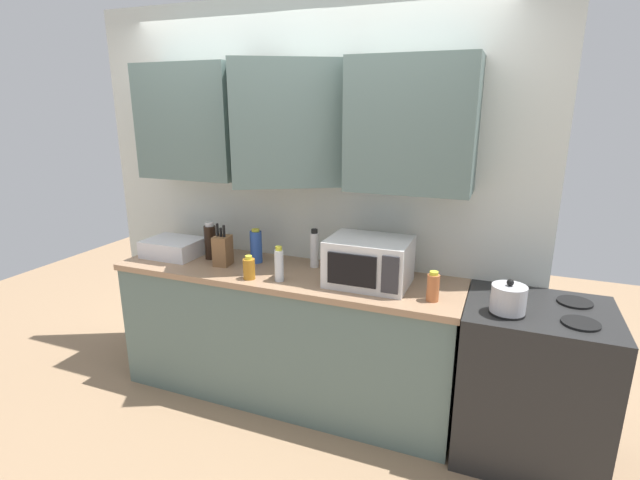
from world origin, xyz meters
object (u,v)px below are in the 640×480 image
object	(u,v)px
microwave	(369,262)
bottle_soy_dark	(210,241)
knife_block	(223,250)
bottle_blue_cleaner	(256,246)
bottle_spice_jar	(433,287)
bottle_white_jar	(314,249)
stove_range	(531,383)
bottle_clear_tall	(279,265)
bottle_amber_vinegar	(249,268)
kettle	(508,299)
dish_rack	(174,248)

from	to	relation	value
microwave	bottle_soy_dark	bearing A→B (deg)	177.02
knife_block	bottle_blue_cleaner	world-z (taller)	knife_block
knife_block	bottle_spice_jar	size ratio (longest dim) A/B	1.69
bottle_white_jar	bottle_soy_dark	world-z (taller)	bottle_soy_dark
stove_range	microwave	distance (m)	1.12
bottle_blue_cleaner	bottle_spice_jar	bearing A→B (deg)	-10.38
microwave	bottle_clear_tall	size ratio (longest dim) A/B	2.19
bottle_amber_vinegar	kettle	bearing A→B (deg)	1.90
bottle_spice_jar	bottle_white_jar	size ratio (longest dim) A/B	0.65
dish_rack	bottle_amber_vinegar	xyz separation A→B (m)	(0.74, -0.21, 0.01)
bottle_clear_tall	bottle_white_jar	world-z (taller)	bottle_white_jar
bottle_blue_cleaner	knife_block	bearing A→B (deg)	-143.38
stove_range	bottle_clear_tall	xyz separation A→B (m)	(-1.47, -0.15, 0.55)
stove_range	bottle_white_jar	world-z (taller)	bottle_white_jar
bottle_spice_jar	dish_rack	bearing A→B (deg)	175.87
bottle_white_jar	bottle_blue_cleaner	world-z (taller)	bottle_white_jar
bottle_amber_vinegar	bottle_white_jar	world-z (taller)	bottle_white_jar
dish_rack	bottle_blue_cleaner	distance (m)	0.63
bottle_clear_tall	bottle_blue_cleaner	size ratio (longest dim) A/B	0.94
knife_block	bottle_blue_cleaner	size ratio (longest dim) A/B	1.22
bottle_spice_jar	bottle_clear_tall	bearing A→B (deg)	-177.56
dish_rack	bottle_amber_vinegar	bearing A→B (deg)	-15.87
microwave	bottle_blue_cleaner	size ratio (longest dim) A/B	2.05
bottle_clear_tall	microwave	bearing A→B (deg)	16.74
bottle_white_jar	bottle_blue_cleaner	xyz separation A→B (m)	(-0.40, -0.06, -0.01)
stove_range	bottle_spice_jar	distance (m)	0.77
stove_range	bottle_blue_cleaner	xyz separation A→B (m)	(-1.78, 0.11, 0.56)
bottle_white_jar	bottle_amber_vinegar	bearing A→B (deg)	-128.60
bottle_spice_jar	bottle_soy_dark	xyz separation A→B (m)	(-1.56, 0.18, 0.04)
stove_range	bottle_amber_vinegar	xyz separation A→B (m)	(-1.66, -0.19, 0.52)
dish_rack	bottle_spice_jar	distance (m)	1.85
bottle_spice_jar	bottle_amber_vinegar	bearing A→B (deg)	-176.05
kettle	bottle_clear_tall	distance (m)	1.30
knife_block	bottle_clear_tall	distance (m)	0.50
microwave	bottle_soy_dark	xyz separation A→B (m)	(-1.16, 0.06, -0.02)
bottle_spice_jar	knife_block	bearing A→B (deg)	176.30
microwave	bottle_white_jar	world-z (taller)	microwave
bottle_spice_jar	stove_range	bearing A→B (deg)	11.52
stove_range	bottle_blue_cleaner	distance (m)	1.87
bottle_amber_vinegar	bottle_white_jar	bearing A→B (deg)	51.40
kettle	bottle_soy_dark	distance (m)	1.95
kettle	knife_block	size ratio (longest dim) A/B	0.62
bottle_white_jar	bottle_soy_dark	size ratio (longest dim) A/B	0.99
microwave	bottle_amber_vinegar	world-z (taller)	microwave
stove_range	knife_block	world-z (taller)	knife_block
kettle	microwave	xyz separation A→B (m)	(-0.78, 0.14, 0.06)
bottle_blue_cleaner	bottle_soy_dark	bearing A→B (deg)	-172.04
knife_block	bottle_soy_dark	xyz separation A→B (m)	(-0.15, 0.09, 0.02)
dish_rack	bottle_soy_dark	size ratio (longest dim) A/B	1.45
dish_rack	stove_range	bearing A→B (deg)	-0.48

